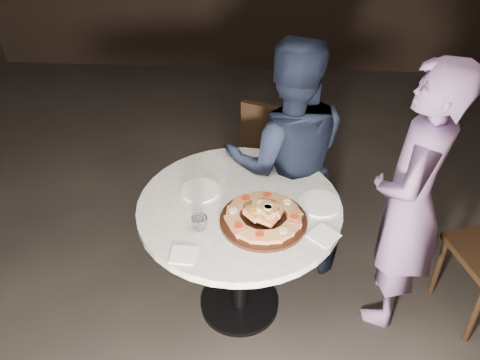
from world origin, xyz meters
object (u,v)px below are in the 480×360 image
object	(u,v)px
serving_board	(263,221)
focaccia_pile	(264,215)
table	(240,226)
diner_navy	(287,161)
diner_teal	(410,202)
water_glass	(200,223)
chair_far	(279,151)

from	to	relation	value
serving_board	focaccia_pile	xyz separation A→B (m)	(0.00, -0.00, 0.04)
table	serving_board	bearing A→B (deg)	-45.00
table	focaccia_pile	bearing A→B (deg)	-44.39
focaccia_pile	diner_navy	xyz separation A→B (m)	(0.13, 0.60, -0.08)
focaccia_pile	diner_teal	size ratio (longest dim) A/B	0.24
water_glass	diner_navy	world-z (taller)	diner_navy
serving_board	diner_navy	bearing A→B (deg)	77.40
focaccia_pile	chair_far	bearing A→B (deg)	84.75
table	water_glass	bearing A→B (deg)	-133.63
serving_board	water_glass	xyz separation A→B (m)	(-0.32, -0.07, 0.03)
table	diner_teal	size ratio (longest dim) A/B	0.86
water_glass	diner_navy	xyz separation A→B (m)	(0.45, 0.67, -0.07)
focaccia_pile	chair_far	xyz separation A→B (m)	(0.09, 1.03, -0.31)
chair_far	diner_teal	distance (m)	1.12
table	water_glass	world-z (taller)	water_glass
water_glass	diner_teal	xyz separation A→B (m)	(1.10, 0.26, -0.03)
serving_board	diner_teal	bearing A→B (deg)	13.63
water_glass	diner_navy	bearing A→B (deg)	55.77
serving_board	diner_teal	world-z (taller)	diner_teal
focaccia_pile	diner_navy	bearing A→B (deg)	77.79
water_glass	diner_teal	size ratio (longest dim) A/B	0.05
table	serving_board	world-z (taller)	serving_board
table	diner_teal	distance (m)	0.93
focaccia_pile	water_glass	size ratio (longest dim) A/B	4.96
table	diner_teal	bearing A→B (deg)	3.73
chair_far	diner_teal	world-z (taller)	diner_teal
serving_board	diner_navy	world-z (taller)	diner_navy
table	focaccia_pile	xyz separation A→B (m)	(0.13, -0.13, 0.20)
table	chair_far	size ratio (longest dim) A/B	1.46
table	diner_teal	xyz separation A→B (m)	(0.91, 0.06, 0.16)
focaccia_pile	diner_teal	bearing A→B (deg)	13.78
water_glass	diner_teal	bearing A→B (deg)	13.22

